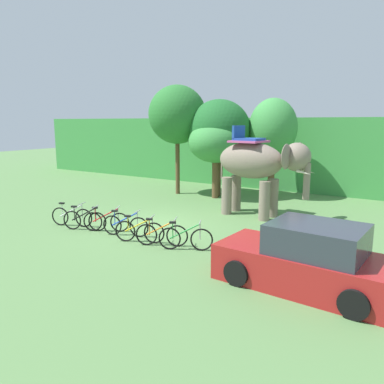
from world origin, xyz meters
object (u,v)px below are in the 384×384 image
(bike_red, at_px, (106,221))
(parked_car, at_px, (308,262))
(tree_center_left, at_px, (216,142))
(bike_black, at_px, (85,220))
(elephant, at_px, (258,164))
(tree_far_right, at_px, (177,115))
(tree_center, at_px, (219,130))
(tree_right, at_px, (273,129))
(bike_green, at_px, (185,238))
(bike_white, at_px, (72,216))
(bike_blue, at_px, (125,225))
(bike_yellow, at_px, (139,231))
(bike_orange, at_px, (162,234))

(bike_red, distance_m, parked_car, 7.56)
(tree_center_left, height_order, bike_black, tree_center_left)
(tree_center_left, relative_size, elephant, 0.95)
(tree_far_right, height_order, parked_car, tree_far_right)
(tree_center, xyz_separation_m, parked_car, (7.24, -9.00, -2.87))
(tree_right, xyz_separation_m, bike_green, (0.81, -9.47, -3.19))
(tree_center, bearing_deg, bike_black, -97.00)
(tree_far_right, xyz_separation_m, bike_white, (0.37, -7.70, -3.91))
(bike_blue, distance_m, bike_yellow, 0.93)
(bike_blue, distance_m, bike_orange, 1.73)
(bike_green, bearing_deg, bike_orange, -175.45)
(tree_center, height_order, tree_center_left, tree_center)
(elephant, height_order, bike_red, elephant)
(bike_orange, distance_m, parked_car, 4.86)
(tree_center_left, bearing_deg, bike_red, -92.70)
(tree_far_right, height_order, tree_center_left, tree_far_right)
(tree_center, bearing_deg, bike_red, -91.83)
(bike_black, relative_size, parked_car, 0.38)
(parked_car, bearing_deg, bike_yellow, 174.51)
(tree_far_right, relative_size, bike_blue, 3.57)
(parked_car, bearing_deg, bike_green, 169.82)
(tree_center, distance_m, elephant, 4.85)
(tree_center_left, bearing_deg, bike_blue, -85.38)
(parked_car, bearing_deg, bike_white, 175.64)
(bike_blue, xyz_separation_m, parked_car, (6.53, -0.84, 0.26))
(bike_black, height_order, bike_blue, same)
(bike_green, bearing_deg, bike_white, -179.85)
(tree_right, bearing_deg, bike_yellow, -95.29)
(tree_right, xyz_separation_m, bike_white, (-4.36, -9.48, -3.19))
(elephant, distance_m, bike_blue, 6.03)
(bike_white, xyz_separation_m, bike_orange, (4.30, -0.06, 0.00))
(tree_center_left, bearing_deg, tree_center, 99.98)
(tree_center_left, bearing_deg, tree_far_right, -178.74)
(bike_black, relative_size, bike_red, 1.05)
(tree_center_left, xyz_separation_m, bike_yellow, (1.50, -7.91, -2.51))
(bike_blue, bearing_deg, bike_white, -176.87)
(tree_far_right, distance_m, bike_orange, 9.87)
(tree_right, height_order, elephant, tree_right)
(bike_orange, bearing_deg, bike_green, 4.55)
(elephant, xyz_separation_m, bike_black, (-4.51, -5.31, -1.82))
(tree_far_right, relative_size, tree_right, 1.14)
(bike_orange, distance_m, bike_green, 0.87)
(tree_center_left, height_order, bike_blue, tree_center_left)
(bike_black, distance_m, bike_yellow, 2.63)
(bike_white, relative_size, bike_blue, 1.00)
(elephant, distance_m, bike_red, 6.50)
(tree_center_left, xyz_separation_m, tree_right, (2.39, 1.73, 0.68))
(tree_right, height_order, bike_orange, tree_right)
(tree_far_right, height_order, tree_center, tree_far_right)
(parked_car, bearing_deg, bike_red, 173.29)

